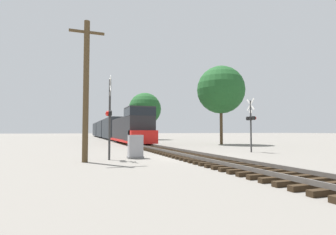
# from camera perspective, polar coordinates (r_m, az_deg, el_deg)

# --- Properties ---
(ground_plane) EXTENTS (400.00, 400.00, 0.00)m
(ground_plane) POSITION_cam_1_polar(r_m,az_deg,el_deg) (16.32, 4.79, -8.63)
(ground_plane) COLOR slate
(rail_track_bed) EXTENTS (2.60, 160.00, 0.31)m
(rail_track_bed) POSITION_cam_1_polar(r_m,az_deg,el_deg) (16.31, 4.79, -8.15)
(rail_track_bed) COLOR black
(rail_track_bed) RESTS_ON ground
(freight_train) EXTENTS (2.87, 63.61, 4.28)m
(freight_train) POSITION_cam_1_polar(r_m,az_deg,el_deg) (58.28, -12.92, -2.51)
(freight_train) COLOR #232326
(freight_train) RESTS_ON ground
(crossing_signal_near) EXTENTS (0.37, 1.01, 4.71)m
(crossing_signal_near) POSITION_cam_1_polar(r_m,az_deg,el_deg) (15.11, -12.69, 0.73)
(crossing_signal_near) COLOR #333333
(crossing_signal_near) RESTS_ON ground
(crossing_signal_far) EXTENTS (0.34, 1.00, 4.13)m
(crossing_signal_far) POSITION_cam_1_polar(r_m,az_deg,el_deg) (21.12, 17.64, -0.57)
(crossing_signal_far) COLOR #333333
(crossing_signal_far) RESTS_ON ground
(relay_cabinet) EXTENTS (0.92, 0.61, 1.37)m
(relay_cabinet) POSITION_cam_1_polar(r_m,az_deg,el_deg) (15.72, -7.10, -6.36)
(relay_cabinet) COLOR slate
(relay_cabinet) RESTS_ON ground
(utility_pole) EXTENTS (1.80, 0.30, 7.44)m
(utility_pole) POSITION_cam_1_polar(r_m,az_deg,el_deg) (14.43, -17.42, 6.07)
(utility_pole) COLOR #4C3A23
(utility_pole) RESTS_ON ground
(tree_far_right) EXTENTS (5.86, 5.86, 9.65)m
(tree_far_right) POSITION_cam_1_polar(r_m,az_deg,el_deg) (33.06, 11.43, 5.92)
(tree_far_right) COLOR #473521
(tree_far_right) RESTS_ON ground
(tree_mid_background) EXTENTS (6.32, 6.32, 9.13)m
(tree_mid_background) POSITION_cam_1_polar(r_m,az_deg,el_deg) (51.40, -5.05, 1.85)
(tree_mid_background) COLOR #473521
(tree_mid_background) RESTS_ON ground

